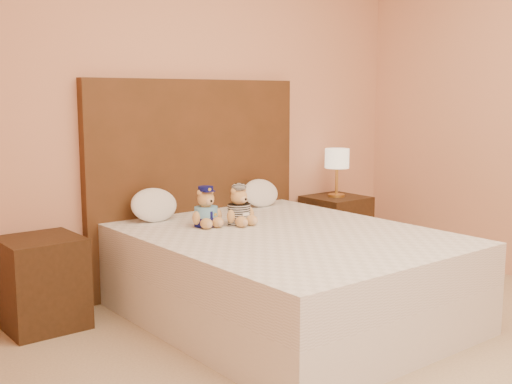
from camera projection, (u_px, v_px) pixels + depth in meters
ground at (449, 384)px, 3.11m from camera, size 4.00×4.50×0.00m
room_walls at (387, 10)px, 3.19m from camera, size 4.04×4.52×2.72m
bed at (286, 275)px, 4.00m from camera, size 1.60×2.00×0.55m
headboard at (196, 183)px, 4.71m from camera, size 1.75×0.08×1.50m
nightstand_left at (42, 283)px, 3.85m from camera, size 0.45×0.45×0.55m
nightstand_right at (336, 229)px, 5.39m from camera, size 0.45×0.45×0.55m
lamp at (337, 161)px, 5.30m from camera, size 0.20×0.20×0.40m
teddy_police at (206, 207)px, 4.12m from camera, size 0.24×0.23×0.26m
teddy_prisoner at (239, 206)px, 4.17m from camera, size 0.24×0.23×0.25m
pillow_left at (154, 203)px, 4.30m from camera, size 0.34×0.22×0.24m
pillow_right at (261, 192)px, 4.87m from camera, size 0.32×0.21×0.22m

